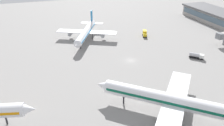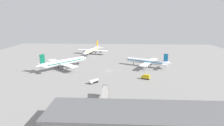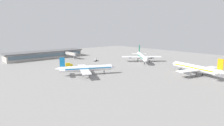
# 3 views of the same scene
# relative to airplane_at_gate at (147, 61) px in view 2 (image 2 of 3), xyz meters

# --- Properties ---
(ground) EXTENTS (288.00, 288.00, 0.00)m
(ground) POSITION_rel_airplane_at_gate_xyz_m (-31.54, -12.79, -4.55)
(ground) COLOR gray
(terminal_building) EXTENTS (80.19, 19.00, 7.86)m
(terminal_building) POSITION_rel_airplane_at_gate_xyz_m (-9.52, -90.73, -0.55)
(terminal_building) COLOR #9E9993
(terminal_building) RESTS_ON ground
(airplane_at_gate) EXTENTS (38.23, 31.80, 12.52)m
(airplane_at_gate) POSITION_rel_airplane_at_gate_xyz_m (0.00, 0.00, 0.00)
(airplane_at_gate) COLOR white
(airplane_at_gate) RESTS_ON ground
(airplane_taxiing) EXTENTS (35.19, 43.12, 13.31)m
(airplane_taxiing) POSITION_rel_airplane_at_gate_xyz_m (-54.57, 49.71, 0.28)
(airplane_taxiing) COLOR white
(airplane_taxiing) RESTS_ON ground
(airplane_distant) EXTENTS (35.02, 38.18, 14.21)m
(airplane_distant) POSITION_rel_airplane_at_gate_xyz_m (-69.04, -9.02, 0.61)
(airplane_distant) COLOR white
(airplane_distant) RESTS_ON ground
(catering_truck) EXTENTS (5.91, 3.77, 3.30)m
(catering_truck) POSITION_rel_airplane_at_gate_xyz_m (-5.26, -32.73, -2.86)
(catering_truck) COLOR black
(catering_truck) RESTS_ON ground
(fuel_truck) EXTENTS (5.73, 5.86, 2.50)m
(fuel_truck) POSITION_rel_airplane_at_gate_xyz_m (-39.21, -42.05, -3.17)
(fuel_truck) COLOR black
(fuel_truck) RESTS_ON ground
(jet_bridge) EXTENTS (3.82, 21.19, 6.74)m
(jet_bridge) POSITION_rel_airplane_at_gate_xyz_m (-29.64, -71.06, 0.58)
(jet_bridge) COLOR #9E9993
(jet_bridge) RESTS_ON ground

